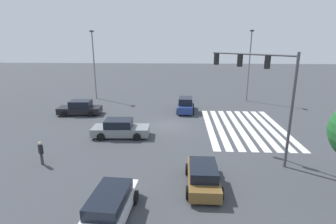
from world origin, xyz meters
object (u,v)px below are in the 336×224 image
(car_3, at_px, (203,176))
(car_1, at_px, (186,105))
(street_light_pole_b, at_px, (94,60))
(car_4, at_px, (120,129))
(street_light_pole_a, at_px, (250,60))
(car_2, at_px, (109,207))
(car_0, at_px, (80,108))
(traffic_signal_mast, at_px, (263,81))
(pedestrian, at_px, (41,152))

(car_3, bearing_deg, car_1, 3.05)
(car_1, relative_size, car_3, 1.06)
(street_light_pole_b, bearing_deg, car_4, -155.35)
(car_3, xyz_separation_m, street_light_pole_b, (22.94, 13.50, 4.86))
(street_light_pole_a, bearing_deg, car_1, 125.34)
(car_3, distance_m, street_light_pole_a, 24.18)
(car_2, height_order, street_light_pole_a, street_light_pole_a)
(car_0, relative_size, street_light_pole_b, 0.51)
(traffic_signal_mast, relative_size, street_light_pole_b, 0.79)
(traffic_signal_mast, relative_size, car_1, 1.66)
(car_1, relative_size, pedestrian, 2.75)
(car_3, xyz_separation_m, street_light_pole_a, (22.38, -7.76, 4.87))
(car_4, bearing_deg, street_light_pole_a, 43.22)
(car_3, bearing_deg, car_4, 40.55)
(car_4, relative_size, pedestrian, 3.04)
(car_3, bearing_deg, traffic_signal_mast, -44.61)
(car_0, distance_m, car_1, 12.08)
(car_1, xyz_separation_m, car_3, (-16.36, -0.74, -0.12))
(car_0, relative_size, pedestrian, 2.95)
(car_4, relative_size, street_light_pole_a, 0.53)
(traffic_signal_mast, height_order, street_light_pole_b, street_light_pole_b)
(car_3, height_order, street_light_pole_b, street_light_pole_b)
(car_0, xyz_separation_m, car_1, (1.80, -11.94, 0.06))
(car_1, bearing_deg, pedestrian, 147.49)
(car_0, height_order, car_4, car_0)
(traffic_signal_mast, xyz_separation_m, car_0, (10.40, 16.84, -4.75))
(traffic_signal_mast, relative_size, car_2, 1.54)
(traffic_signal_mast, height_order, street_light_pole_a, street_light_pole_a)
(car_4, distance_m, pedestrian, 6.89)
(car_2, bearing_deg, pedestrian, -127.87)
(street_light_pole_a, height_order, street_light_pole_b, street_light_pole_a)
(car_0, xyz_separation_m, street_light_pole_a, (7.82, -20.44, 4.81))
(car_1, height_order, car_3, car_1)
(car_0, bearing_deg, traffic_signal_mast, 144.68)
(car_1, distance_m, car_3, 16.37)
(car_2, height_order, car_4, car_4)
(car_1, bearing_deg, car_4, 148.46)
(car_1, distance_m, pedestrian, 17.25)
(car_0, xyz_separation_m, car_4, (-6.79, -6.14, -0.01))
(traffic_signal_mast, height_order, pedestrian, traffic_signal_mast)
(traffic_signal_mast, height_order, car_3, traffic_signal_mast)
(traffic_signal_mast, relative_size, pedestrian, 4.58)
(car_1, xyz_separation_m, street_light_pole_b, (6.58, 12.76, 4.74))
(car_0, distance_m, street_light_pole_b, 9.69)
(car_0, bearing_deg, car_3, 127.43)
(car_0, relative_size, car_3, 1.14)
(traffic_signal_mast, bearing_deg, street_light_pole_a, -56.15)
(car_4, xyz_separation_m, street_light_pole_b, (15.17, 6.96, 4.82))
(car_2, bearing_deg, street_light_pole_b, -157.32)
(street_light_pole_a, bearing_deg, pedestrian, 137.61)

